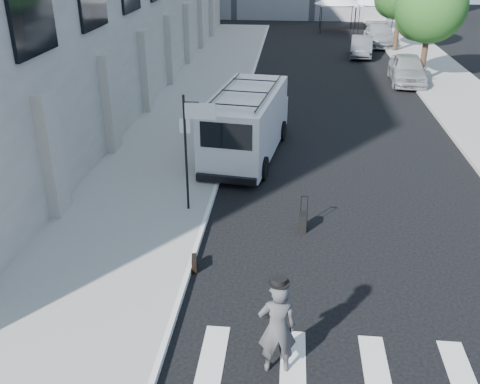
% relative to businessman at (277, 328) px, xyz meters
% --- Properties ---
extents(ground, '(120.00, 120.00, 0.00)m').
position_rel_businessman_xyz_m(ground, '(-0.27, 3.00, -1.00)').
color(ground, black).
rests_on(ground, ground).
extents(sidewalk_left, '(4.50, 48.00, 0.15)m').
position_rel_businessman_xyz_m(sidewalk_left, '(-4.52, 19.00, -0.92)').
color(sidewalk_left, gray).
rests_on(sidewalk_left, ground).
extents(sidewalk_right, '(4.00, 56.00, 0.15)m').
position_rel_businessman_xyz_m(sidewalk_right, '(8.73, 23.00, -0.92)').
color(sidewalk_right, gray).
rests_on(sidewalk_right, ground).
extents(sign_pole, '(1.03, 0.07, 3.50)m').
position_rel_businessman_xyz_m(sign_pole, '(-2.63, 6.20, 1.66)').
color(sign_pole, black).
rests_on(sign_pole, sidewalk_left).
extents(tree_near, '(3.80, 3.83, 6.03)m').
position_rel_businessman_xyz_m(tree_near, '(7.23, 23.15, 2.98)').
color(tree_near, black).
rests_on(tree_near, ground).
extents(businessman, '(0.78, 0.56, 1.99)m').
position_rel_businessman_xyz_m(businessman, '(0.00, 0.00, 0.00)').
color(businessman, '#3D3D40').
rests_on(businessman, ground).
extents(briefcase, '(0.19, 0.45, 0.34)m').
position_rel_businessman_xyz_m(briefcase, '(-2.17, 3.22, -0.83)').
color(briefcase, black).
rests_on(briefcase, ground).
extents(suitcase, '(0.26, 0.38, 1.01)m').
position_rel_businessman_xyz_m(suitcase, '(0.56, 5.48, -0.73)').
color(suitcase, black).
rests_on(suitcase, ground).
extents(cargo_van, '(2.97, 6.77, 2.46)m').
position_rel_businessman_xyz_m(cargo_van, '(-1.52, 11.16, 0.27)').
color(cargo_van, silver).
rests_on(cargo_van, ground).
extents(parked_car_a, '(2.16, 4.78, 1.59)m').
position_rel_businessman_xyz_m(parked_car_a, '(6.53, 22.95, -0.20)').
color(parked_car_a, '#A8ABB0').
rests_on(parked_car_a, ground).
extents(parked_car_b, '(1.89, 4.22, 1.34)m').
position_rel_businessman_xyz_m(parked_car_b, '(4.76, 30.23, -0.32)').
color(parked_car_b, '#55585C').
rests_on(parked_car_b, ground).
extents(parked_car_c, '(2.32, 5.26, 1.50)m').
position_rel_businessman_xyz_m(parked_car_c, '(6.53, 34.65, -0.25)').
color(parked_car_c, '#AAADB3').
rests_on(parked_car_c, ground).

